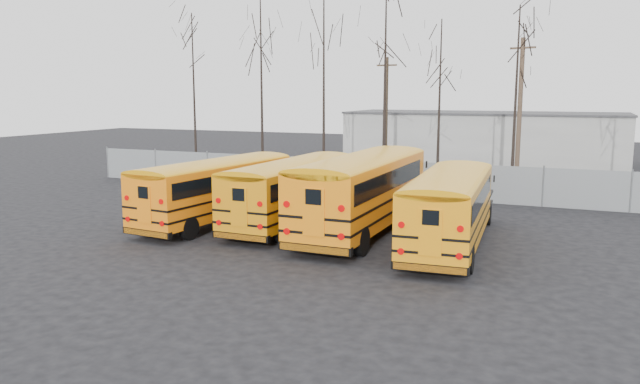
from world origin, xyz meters
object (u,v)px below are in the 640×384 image
at_px(bus_a, 219,185).
at_px(bus_b, 295,186).
at_px(bus_c, 364,186).
at_px(utility_pole_right, 520,112).
at_px(bus_d, 450,203).
at_px(utility_pole_left, 386,116).

relative_size(bus_a, bus_b, 1.00).
height_order(bus_c, utility_pole_right, utility_pole_right).
relative_size(bus_b, utility_pole_right, 1.17).
distance_m(bus_d, utility_pole_left, 19.53).
distance_m(bus_a, bus_d, 10.36).
bearing_deg(bus_c, utility_pole_left, 104.33).
bearing_deg(bus_a, bus_c, 12.45).
distance_m(bus_a, utility_pole_right, 19.59).
height_order(bus_b, utility_pole_left, utility_pole_left).
bearing_deg(bus_a, utility_pole_right, 61.01).
height_order(bus_d, utility_pole_right, utility_pole_right).
bearing_deg(bus_d, utility_pole_left, 110.33).
bearing_deg(bus_d, bus_a, 173.32).
distance_m(bus_c, bus_d, 4.01).
xyz_separation_m(bus_b, bus_d, (7.08, -1.41, -0.01)).
bearing_deg(bus_d, bus_b, 164.71).
bearing_deg(utility_pole_right, bus_c, -85.82).
xyz_separation_m(bus_d, utility_pole_right, (0.73, 16.37, 2.88)).
xyz_separation_m(bus_a, bus_d, (10.35, -0.48, 0.01)).
xyz_separation_m(bus_a, bus_c, (6.55, 0.75, 0.24)).
height_order(bus_a, bus_d, bus_d).
height_order(bus_c, utility_pole_left, utility_pole_left).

